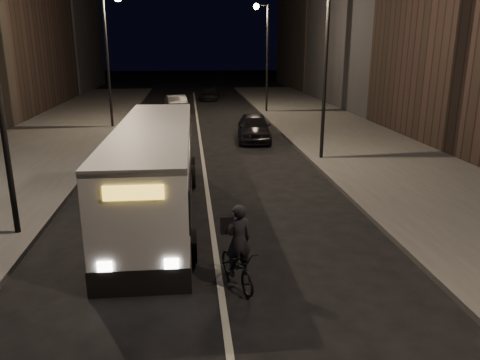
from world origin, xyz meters
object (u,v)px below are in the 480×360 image
object	(u,v)px
car_mid	(176,103)
streetlight_left_near	(2,44)
car_near	(254,127)
streetlight_right_far	(264,44)
cyclist_on_bicycle	(238,259)
city_bus	(155,166)
car_far	(210,94)
streetlight_right_mid	(321,44)
streetlight_left_far	(111,44)

from	to	relation	value
car_mid	streetlight_left_near	bearing A→B (deg)	73.99
car_near	car_mid	distance (m)	13.16
streetlight_right_far	cyclist_on_bicycle	distance (m)	28.31
streetlight_right_far	car_near	world-z (taller)	streetlight_right_far
city_bus	car_far	bearing A→B (deg)	84.82
car_mid	cyclist_on_bicycle	bearing A→B (deg)	86.30
streetlight_right_far	car_near	distance (m)	12.02
streetlight_left_near	car_mid	world-z (taller)	streetlight_left_near
city_bus	car_near	xyz separation A→B (m)	(4.80, 11.48, -0.81)
streetlight_right_far	streetlight_left_near	world-z (taller)	same
car_near	streetlight_right_mid	bearing A→B (deg)	-61.07
car_near	streetlight_left_far	bearing A→B (deg)	155.04
streetlight_right_mid	streetlight_left_far	size ratio (longest dim) A/B	1.00
streetlight_left_far	car_far	xyz separation A→B (m)	(6.86, 15.62, -4.76)
cyclist_on_bicycle	streetlight_right_far	bearing A→B (deg)	62.43
streetlight_left_near	car_mid	bearing A→B (deg)	81.74
city_bus	car_mid	xyz separation A→B (m)	(0.09, 23.77, -0.87)
streetlight_right_far	car_near	size ratio (longest dim) A/B	1.79
streetlight_right_far	streetlight_left_near	distance (m)	26.26
streetlight_right_mid	cyclist_on_bicycle	xyz separation A→B (m)	(-4.93, -11.48, -4.69)
streetlight_left_near	car_mid	xyz separation A→B (m)	(3.69, 25.41, -4.66)
streetlight_left_near	car_mid	distance (m)	26.10
cyclist_on_bicycle	car_far	world-z (taller)	cyclist_on_bicycle
car_near	car_far	world-z (taller)	car_near
streetlight_right_mid	city_bus	bearing A→B (deg)	-138.02
city_bus	car_near	world-z (taller)	city_bus
streetlight_left_far	city_bus	bearing A→B (deg)	-77.58
streetlight_right_mid	streetlight_left_near	bearing A→B (deg)	-143.12
car_near	city_bus	bearing A→B (deg)	-107.55
streetlight_left_near	streetlight_right_far	bearing A→B (deg)	66.04
cyclist_on_bicycle	streetlight_right_mid	bearing A→B (deg)	49.35
car_far	streetlight_left_near	bearing A→B (deg)	-95.18
car_mid	streetlight_left_far	bearing A→B (deg)	55.80
car_near	cyclist_on_bicycle	bearing A→B (deg)	-93.99
car_mid	car_far	xyz separation A→B (m)	(3.17, 8.20, -0.10)
streetlight_right_far	car_mid	bearing A→B (deg)	168.54
streetlight_left_far	car_mid	xyz separation A→B (m)	(3.69, 7.41, -4.66)
streetlight_left_near	car_near	size ratio (longest dim) A/B	1.79
cyclist_on_bicycle	car_mid	size ratio (longest dim) A/B	0.47
streetlight_left_far	city_bus	size ratio (longest dim) A/B	0.75
city_bus	cyclist_on_bicycle	world-z (taller)	city_bus
streetlight_right_far	city_bus	bearing A→B (deg)	-107.53
streetlight_right_mid	streetlight_right_far	world-z (taller)	same
streetlight_left_near	cyclist_on_bicycle	bearing A→B (deg)	-31.24
streetlight_right_far	cyclist_on_bicycle	world-z (taller)	streetlight_right_far
car_mid	car_far	size ratio (longest dim) A/B	1.03
streetlight_right_far	streetlight_left_far	world-z (taller)	same
streetlight_right_mid	cyclist_on_bicycle	bearing A→B (deg)	-113.25
streetlight_right_far	streetlight_left_far	distance (m)	12.24
city_bus	cyclist_on_bicycle	distance (m)	5.62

